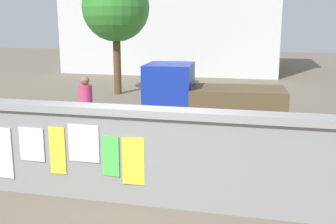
% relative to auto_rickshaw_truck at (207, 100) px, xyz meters
% --- Properties ---
extents(ground, '(60.00, 60.00, 0.00)m').
position_rel_auto_rickshaw_truck_xyz_m(ground, '(-0.31, 3.53, -0.90)').
color(ground, '#6B6051').
extents(poster_wall, '(7.16, 0.42, 1.58)m').
position_rel_auto_rickshaw_truck_xyz_m(poster_wall, '(-0.33, -4.47, -0.08)').
color(poster_wall, gray).
rests_on(poster_wall, ground).
extents(auto_rickshaw_truck, '(3.70, 1.76, 1.85)m').
position_rel_auto_rickshaw_truck_xyz_m(auto_rickshaw_truck, '(0.00, 0.00, 0.00)').
color(auto_rickshaw_truck, black).
rests_on(auto_rickshaw_truck, ground).
extents(motorcycle, '(1.89, 0.63, 0.87)m').
position_rel_auto_rickshaw_truck_xyz_m(motorcycle, '(-2.72, -3.04, -0.44)').
color(motorcycle, black).
rests_on(motorcycle, ground).
extents(bicycle_near, '(1.68, 0.54, 0.95)m').
position_rel_auto_rickshaw_truck_xyz_m(bicycle_near, '(2.11, -2.91, -0.54)').
color(bicycle_near, black).
rests_on(bicycle_near, ground).
extents(bicycle_far, '(1.70, 0.44, 0.95)m').
position_rel_auto_rickshaw_truck_xyz_m(bicycle_far, '(0.03, -3.43, -0.54)').
color(bicycle_far, black).
rests_on(bicycle_far, ground).
extents(person_walking, '(0.47, 0.47, 1.62)m').
position_rel_auto_rickshaw_truck_xyz_m(person_walking, '(-2.83, -1.30, 0.09)').
color(person_walking, yellow).
rests_on(person_walking, ground).
extents(tree_roadside, '(2.71, 2.71, 4.86)m').
position_rel_auto_rickshaw_truck_xyz_m(tree_roadside, '(-4.51, 5.41, 2.58)').
color(tree_roadside, brown).
rests_on(tree_roadside, ground).
extents(building_background, '(12.79, 6.85, 7.40)m').
position_rel_auto_rickshaw_truck_xyz_m(building_background, '(-4.11, 14.72, 2.82)').
color(building_background, silver).
rests_on(building_background, ground).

